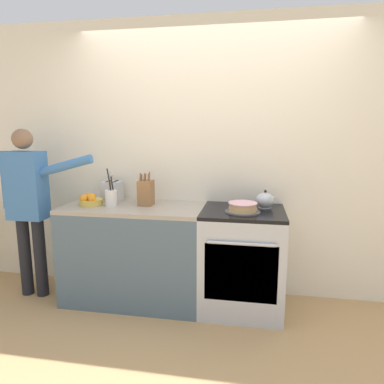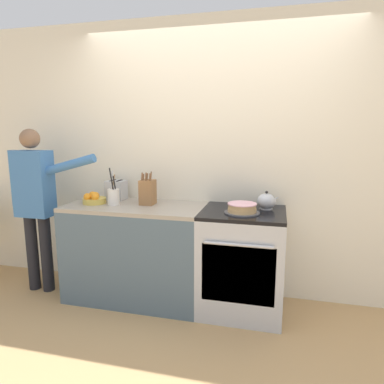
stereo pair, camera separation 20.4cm
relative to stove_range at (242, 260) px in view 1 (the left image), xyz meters
The scene contains 11 objects.
ground_plane 0.64m from the stove_range, 135.21° to the right, with size 16.00×16.00×0.00m, color tan.
wall_back 0.97m from the stove_range, 132.98° to the left, with size 8.00×0.04×2.60m.
counter_cabinet 0.99m from the stove_range, behind, with size 1.27×0.64×0.90m.
stove_range is the anchor object (origin of this frame).
layer_cake 0.50m from the stove_range, 92.22° to the right, with size 0.29×0.29×0.08m.
tea_kettle 0.57m from the stove_range, 34.53° to the left, with size 0.20×0.16×0.16m.
knife_block 1.05m from the stove_range, behind, with size 0.12×0.14×0.31m.
utensil_crock 1.30m from the stove_range, behind, with size 0.11×0.11×0.34m.
fruit_bowl 1.48m from the stove_range, behind, with size 0.22×0.22×0.11m.
toaster 1.39m from the stove_range, behind, with size 0.19×0.16×0.19m.
person_baker 2.04m from the stove_range, behind, with size 0.92×0.20×1.59m.
Camera 1 is at (0.38, -2.58, 1.59)m, focal length 32.00 mm.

